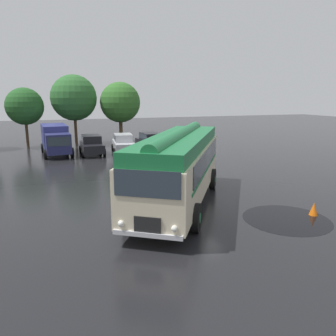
# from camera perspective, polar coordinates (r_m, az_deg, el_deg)

# --- Properties ---
(ground_plane) EXTENTS (120.00, 120.00, 0.00)m
(ground_plane) POSITION_cam_1_polar(r_m,az_deg,el_deg) (16.32, 4.40, -5.34)
(ground_plane) COLOR black
(vintage_bus) EXTENTS (7.55, 9.79, 3.49)m
(vintage_bus) POSITION_cam_1_polar(r_m,az_deg,el_deg) (15.09, 1.90, 0.67)
(vintage_bus) COLOR beige
(vintage_bus) RESTS_ON ground
(car_near_left) EXTENTS (1.97, 4.21, 1.66)m
(car_near_left) POSITION_cam_1_polar(r_m,az_deg,el_deg) (29.14, -13.15, 3.98)
(car_near_left) COLOR black
(car_near_left) RESTS_ON ground
(car_mid_left) EXTENTS (2.28, 4.35, 1.66)m
(car_mid_left) POSITION_cam_1_polar(r_m,az_deg,el_deg) (29.50, -7.76, 4.29)
(car_mid_left) COLOR #B7BABF
(car_mid_left) RESTS_ON ground
(car_mid_right) EXTENTS (2.24, 4.33, 1.66)m
(car_mid_right) POSITION_cam_1_polar(r_m,az_deg,el_deg) (30.28, -2.96, 4.60)
(car_mid_right) COLOR black
(car_mid_right) RESTS_ON ground
(box_van) EXTENTS (2.64, 5.89, 2.50)m
(box_van) POSITION_cam_1_polar(r_m,az_deg,el_deg) (30.07, -19.00, 4.87)
(box_van) COLOR navy
(box_van) RESTS_ON ground
(tree_left_of_centre) EXTENTS (3.55, 3.55, 5.77)m
(tree_left_of_centre) POSITION_cam_1_polar(r_m,az_deg,el_deg) (34.64, -23.53, 9.73)
(tree_left_of_centre) COLOR #4C3823
(tree_left_of_centre) RESTS_ON ground
(tree_centre) EXTENTS (4.63, 4.63, 7.10)m
(tree_centre) POSITION_cam_1_polar(r_m,az_deg,el_deg) (35.34, -16.09, 11.77)
(tree_centre) COLOR #4C3823
(tree_centre) RESTS_ON ground
(tree_right_of_centre) EXTENTS (4.21, 4.21, 6.42)m
(tree_right_of_centre) POSITION_cam_1_polar(r_m,az_deg,el_deg) (35.47, -8.50, 11.23)
(tree_right_of_centre) COLOR #4C3823
(tree_right_of_centre) RESTS_ON ground
(traffic_cone) EXTENTS (0.36, 0.36, 0.55)m
(traffic_cone) POSITION_cam_1_polar(r_m,az_deg,el_deg) (15.32, 24.03, -6.54)
(traffic_cone) COLOR orange
(traffic_cone) RESTS_ON ground
(puddle_patch) EXTENTS (3.54, 3.54, 0.01)m
(puddle_patch) POSITION_cam_1_polar(r_m,az_deg,el_deg) (14.50, 19.91, -8.37)
(puddle_patch) COLOR black
(puddle_patch) RESTS_ON ground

